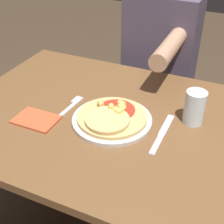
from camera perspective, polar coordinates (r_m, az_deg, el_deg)
dining_table at (r=1.14m, az=1.61°, el=-6.07°), size 1.18×0.79×0.75m
plate at (r=1.06m, az=0.00°, el=-1.47°), size 0.27×0.27×0.01m
pizza at (r=1.04m, az=-0.08°, el=-0.80°), size 0.24×0.24×0.04m
fork at (r=1.14m, az=-7.68°, el=0.94°), size 0.03×0.18×0.00m
knife at (r=1.02m, az=9.09°, el=-4.03°), size 0.02×0.22×0.00m
drinking_glass at (r=1.06m, az=14.86°, el=0.82°), size 0.07×0.07×0.12m
napkin at (r=1.10m, az=-13.70°, el=-1.35°), size 0.15×0.10×0.01m
person_diner at (r=1.58m, az=8.77°, el=9.29°), size 0.33×0.52×1.23m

